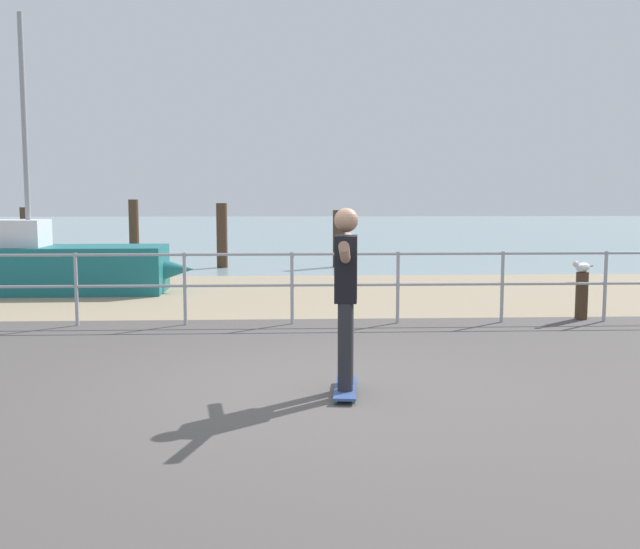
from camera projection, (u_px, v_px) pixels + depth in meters
name	position (u px, v px, depth m)	size (l,w,h in m)	color
ground_plane	(321.00, 424.00, 5.93)	(24.00, 10.00, 0.04)	#514C49
beach_strip	(300.00, 294.00, 13.87)	(24.00, 6.00, 0.04)	tan
sea_surface	(290.00, 229.00, 41.68)	(72.00, 50.00, 0.04)	#849EA3
railing_fence	(239.00, 277.00, 10.38)	(13.70, 0.05, 1.05)	#9EA0A5
sailboat	(55.00, 266.00, 13.82)	(4.97, 1.47, 5.17)	#19666B
skateboard	(346.00, 389.00, 6.77)	(0.29, 0.82, 0.08)	#334C8C
skateboarder	(346.00, 287.00, 6.67)	(0.25, 1.45, 1.65)	#26262B
bollard_short	(582.00, 296.00, 10.84)	(0.18, 0.18, 0.72)	#422D1E
seagull	(582.00, 267.00, 10.79)	(0.42, 0.33, 0.18)	white
groyne_post_0	(25.00, 233.00, 21.45)	(0.25, 0.25, 1.52)	#422D1E
groyne_post_1	(134.00, 228.00, 22.35)	(0.30, 0.30, 1.74)	#422D1E
groyne_post_2	(222.00, 236.00, 18.69)	(0.28, 0.28, 1.66)	#422D1E
groyne_post_3	(339.00, 239.00, 18.88)	(0.33, 0.33, 1.48)	#422D1E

